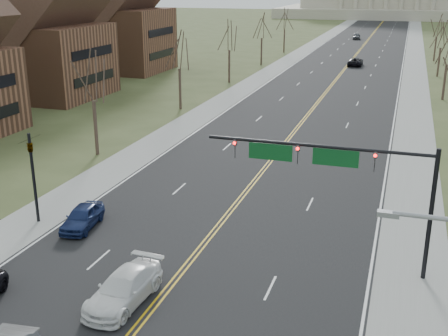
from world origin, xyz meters
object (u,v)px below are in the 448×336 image
Objects in this scene: signal_left at (33,168)px; car_far_nb at (355,62)px; car_sb_outer_second at (82,217)px; car_far_sb at (357,36)px; car_sb_inner_second at (124,289)px; signal_mast at (334,166)px.

car_far_nb is at bearing 80.73° from signal_left.
car_sb_outer_second is (3.30, 0.09, -2.99)m from signal_left.
car_far_sb reaches higher than car_sb_outer_second.
car_far_nb is (9.59, 78.84, 0.04)m from car_sb_outer_second.
car_sb_inner_second is 86.03m from car_far_nb.
car_far_nb is 1.14× the size of car_far_sb.
car_sb_outer_second is at bearing 136.51° from car_sb_inner_second.
signal_left is 1.42× the size of car_sb_outer_second.
car_sb_outer_second is at bearing 1.57° from signal_left.
signal_mast is 79.32m from car_far_nb.
signal_left is at bearing -98.23° from car_far_sb.
signal_mast is 129.99m from car_far_sb.
car_sb_inner_second is 136.52m from car_far_sb.
car_sb_inner_second is at bearing -141.82° from signal_mast.
car_sb_outer_second is 79.42m from car_far_nb.
car_sb_inner_second is at bearing -35.24° from signal_left.
car_sb_outer_second is at bearing 179.66° from signal_mast.
signal_mast reaches higher than car_sb_inner_second.
signal_mast is 2.88× the size of car_sb_outer_second.
car_far_sb reaches higher than car_far_nb.
car_far_nb is (2.91, 85.98, -0.01)m from car_sb_inner_second.
car_sb_inner_second is at bearing 88.17° from car_far_nb.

